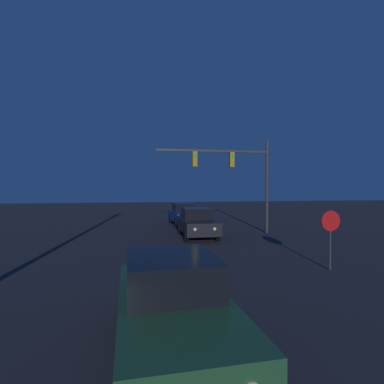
{
  "coord_description": "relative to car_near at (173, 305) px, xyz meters",
  "views": [
    {
      "loc": [
        -2.0,
        3.54,
        2.88
      ],
      "look_at": [
        0.0,
        14.86,
        2.68
      ],
      "focal_mm": 28.0,
      "sensor_mm": 36.0,
      "label": 1
    }
  ],
  "objects": [
    {
      "name": "car_near",
      "position": [
        0.0,
        0.0,
        0.0
      ],
      "size": [
        2.01,
        4.5,
        1.65
      ],
      "rotation": [
        0.0,
        0.0,
        3.18
      ],
      "color": "#1E4728",
      "rests_on": "ground_plane"
    },
    {
      "name": "car_mid",
      "position": [
        2.69,
        11.66,
        0.0
      ],
      "size": [
        1.91,
        4.47,
        1.65
      ],
      "rotation": [
        0.0,
        0.0,
        3.13
      ],
      "color": "black",
      "rests_on": "ground_plane"
    },
    {
      "name": "car_far",
      "position": [
        2.77,
        17.17,
        0.0
      ],
      "size": [
        2.01,
        4.5,
        1.65
      ],
      "rotation": [
        0.0,
        0.0,
        3.18
      ],
      "color": "navy",
      "rests_on": "ground_plane"
    },
    {
      "name": "traffic_signal_mast",
      "position": [
        5.34,
        12.44,
        3.1
      ],
      "size": [
        6.98,
        0.3,
        5.73
      ],
      "color": "#2D2D2D",
      "rests_on": "ground_plane"
    },
    {
      "name": "stop_sign",
      "position": [
        5.92,
        4.16,
        0.61
      ],
      "size": [
        0.7,
        0.07,
        2.05
      ],
      "color": "#2D2D2D",
      "rests_on": "ground_plane"
    }
  ]
}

